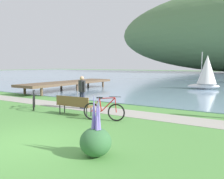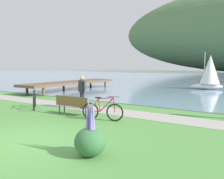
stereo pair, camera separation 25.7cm
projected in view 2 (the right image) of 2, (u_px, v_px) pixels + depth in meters
The scene contains 9 objects.
ground_plane at pixel (22, 143), 6.95m from camera, with size 200.00×200.00×0.00m, color #518E42.
shoreline_path at pixel (120, 112), 11.46m from camera, with size 60.00×1.50×0.01m, color #A39E93.
park_bench_near_camera at pixel (73, 104), 10.78m from camera, with size 1.82×0.58×0.88m.
bicycle_leaning_near_bench at pixel (34, 101), 12.40m from camera, with size 1.37×1.21×1.01m.
bicycle_beside_path at pixel (103, 111), 9.74m from camera, with size 1.70×0.61×1.01m.
person_on_the_grass at pixel (82, 90), 12.36m from camera, with size 0.57×0.35×1.71m.
echium_bush_closest_to_camera at pixel (90, 139), 5.91m from camera, with size 0.80×0.80×1.57m.
sailboat_nearest_to_shore at pixel (210, 72), 21.90m from camera, with size 3.00×2.33×3.45m.
pier_dock at pixel (71, 83), 21.46m from camera, with size 2.40×10.00×0.80m.
Camera 2 is at (5.93, -4.16, 2.27)m, focal length 38.07 mm.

